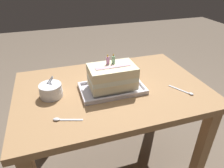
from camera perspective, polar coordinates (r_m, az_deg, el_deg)
dining_table at (r=1.21m, az=-0.04°, el=-5.49°), size 1.05×0.71×0.71m
foil_tray at (r=1.12m, az=0.04°, el=-1.38°), size 0.35×0.20×0.02m
birthday_cake at (r=1.08m, az=0.04°, el=2.14°), size 0.24×0.16×0.18m
bowl_stack at (r=1.10m, az=-16.73°, el=-1.76°), size 0.12×0.12×0.11m
serving_spoon_near_tray at (r=1.17m, az=19.93°, el=-2.07°), size 0.08×0.13×0.01m
serving_spoon_by_bowls at (r=0.94m, az=-14.05°, el=-9.59°), size 0.13×0.06×0.01m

